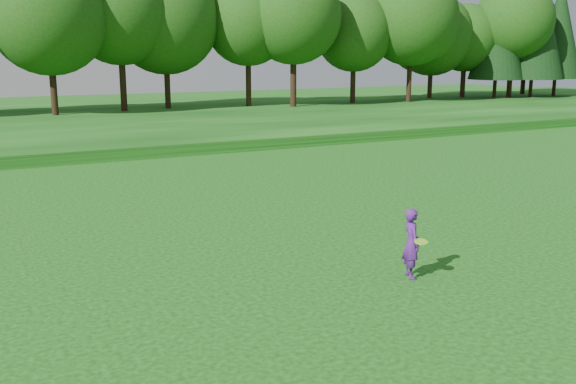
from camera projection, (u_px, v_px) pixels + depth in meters
name	position (u px, v px, depth m)	size (l,w,h in m)	color
ground	(310.00, 299.00, 13.13)	(140.00, 140.00, 0.00)	#0C400C
berm	(56.00, 125.00, 42.47)	(130.00, 30.00, 0.60)	#0C400C
walking_path	(101.00, 159.00, 30.42)	(130.00, 1.60, 0.04)	gray
treeline	(39.00, 6.00, 44.28)	(104.00, 7.00, 15.00)	#184610
woman	(412.00, 243.00, 14.24)	(0.54, 0.81, 1.59)	#521C7F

